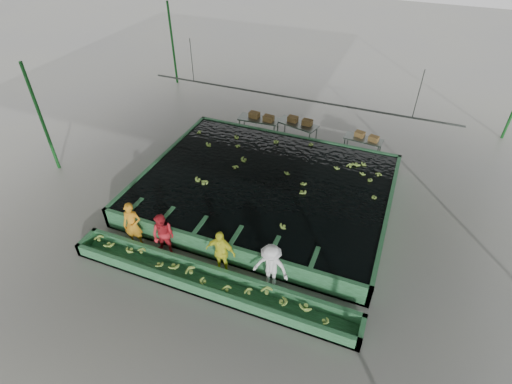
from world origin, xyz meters
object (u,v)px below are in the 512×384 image
at_px(box_stack_left, 261,119).
at_px(worker_c, 220,252).
at_px(worker_d, 271,267).
at_px(worker_b, 163,235).
at_px(box_stack_mid, 300,123).
at_px(sorting_trough, 209,282).
at_px(flotation_tank, 265,189).
at_px(box_stack_right, 366,139).
at_px(packing_table_left, 259,127).
at_px(packing_table_right, 362,146).
at_px(worker_a, 133,225).
at_px(packing_table_mid, 297,132).

bearing_deg(box_stack_left, worker_c, -77.10).
distance_m(worker_d, box_stack_left, 9.86).
distance_m(worker_b, worker_c, 2.19).
bearing_deg(worker_b, worker_c, -1.68).
bearing_deg(box_stack_mid, sorting_trough, -89.58).
height_order(flotation_tank, box_stack_mid, box_stack_mid).
bearing_deg(box_stack_right, sorting_trough, -107.91).
height_order(flotation_tank, worker_b, worker_b).
height_order(packing_table_left, box_stack_left, box_stack_left).
relative_size(worker_d, box_stack_left, 1.36).
xyz_separation_m(packing_table_right, box_stack_left, (-5.18, -0.20, 0.54)).
xyz_separation_m(flotation_tank, box_stack_mid, (-0.07, 5.11, 0.50)).
distance_m(flotation_tank, worker_a, 5.50).
distance_m(flotation_tank, worker_c, 4.32).
height_order(flotation_tank, worker_d, worker_d).
bearing_deg(worker_a, box_stack_left, 64.36).
distance_m(packing_table_mid, packing_table_right, 3.34).
distance_m(worker_c, packing_table_right, 9.80).
height_order(worker_c, worker_d, worker_d).
xyz_separation_m(sorting_trough, worker_b, (-2.14, 0.80, 0.62)).
xyz_separation_m(worker_a, box_stack_left, (1.38, 9.08, 0.02)).
height_order(packing_table_mid, box_stack_mid, box_stack_mid).
xyz_separation_m(worker_c, packing_table_left, (-2.23, 9.09, -0.42)).
bearing_deg(box_stack_mid, box_stack_right, -1.37).
relative_size(worker_b, worker_c, 0.97).
bearing_deg(box_stack_mid, worker_a, -109.45).
distance_m(worker_c, packing_table_left, 9.37).
relative_size(sorting_trough, box_stack_left, 7.54).
relative_size(worker_a, worker_c, 1.03).
bearing_deg(worker_b, worker_a, 178.32).
height_order(flotation_tank, packing_table_mid, packing_table_mid).
bearing_deg(flotation_tank, worker_d, -67.01).
bearing_deg(packing_table_left, box_stack_mid, 8.61).
relative_size(worker_a, box_stack_right, 1.59).
xyz_separation_m(worker_a, worker_c, (3.46, 0.00, -0.03)).
relative_size(worker_a, packing_table_mid, 0.89).
height_order(worker_a, worker_c, worker_a).
height_order(sorting_trough, worker_a, worker_a).
height_order(box_stack_left, box_stack_mid, box_stack_left).
distance_m(worker_d, packing_table_left, 9.94).
distance_m(worker_b, packing_table_left, 9.10).
relative_size(worker_b, box_stack_left, 1.31).
bearing_deg(packing_table_mid, packing_table_left, -173.20).
height_order(packing_table_mid, packing_table_right, packing_table_mid).
xyz_separation_m(worker_b, packing_table_left, (-0.03, 9.09, -0.40)).
height_order(packing_table_left, packing_table_right, packing_table_left).
bearing_deg(box_stack_left, packing_table_mid, 7.61).
distance_m(worker_a, box_stack_mid, 9.98).
distance_m(packing_table_mid, box_stack_left, 1.92).
relative_size(packing_table_left, box_stack_right, 1.79).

